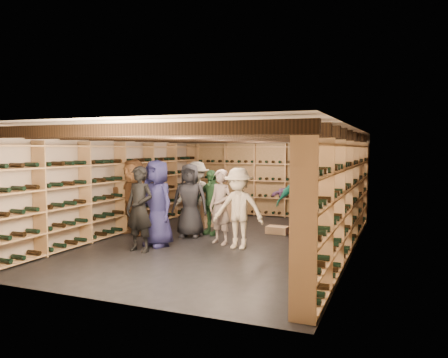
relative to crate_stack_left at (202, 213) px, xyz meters
name	(u,v)px	position (x,y,z in m)	size (l,w,h in m)	color
ground	(221,241)	(1.14, -1.46, -0.34)	(8.00, 8.00, 0.00)	black
walls	(221,186)	(1.14, -1.46, 0.86)	(5.52, 8.02, 2.40)	tan
ceiling	(221,130)	(1.14, -1.46, 2.06)	(5.50, 8.00, 0.01)	beige
ceiling_joists	(221,136)	(1.14, -1.46, 1.92)	(5.40, 7.12, 0.18)	black
wine_rack_left	(121,188)	(-1.43, -1.46, 0.74)	(0.32, 7.50, 2.15)	tan
wine_rack_right	(344,197)	(3.71, -1.46, 0.74)	(0.32, 7.50, 2.15)	tan
wine_rack_back	(271,180)	(1.14, 2.37, 0.73)	(4.70, 0.30, 2.15)	tan
crate_stack_left	(202,213)	(0.00, 0.00, 0.00)	(0.58, 0.49, 0.68)	tan
crate_stack_right	(236,212)	(0.49, 1.19, -0.08)	(0.58, 0.46, 0.51)	tan
crate_loose	(277,230)	(2.04, -0.16, -0.25)	(0.50, 0.33, 0.17)	tan
person_0	(190,200)	(0.30, -1.28, 0.49)	(0.82, 0.53, 1.67)	black
person_1	(140,209)	(0.04, -2.91, 0.49)	(0.61, 0.40, 1.67)	black
person_3	(239,208)	(1.72, -1.93, 0.47)	(1.04, 0.60, 1.62)	beige
person_4	(300,206)	(2.83, -1.32, 0.50)	(0.99, 0.41, 1.68)	#177260
person_5	(134,197)	(-1.04, -1.51, 0.55)	(1.64, 0.52, 1.77)	brown
person_6	(157,203)	(0.10, -2.37, 0.54)	(0.86, 0.56, 1.77)	#1D1D49
person_7	(221,207)	(1.22, -1.68, 0.44)	(0.57, 0.38, 1.57)	gray
person_8	(329,206)	(3.32, -0.71, 0.44)	(0.76, 0.59, 1.56)	#452719
person_9	(197,195)	(-0.04, -0.21, 0.50)	(1.08, 0.62, 1.68)	#A3A395
person_10	(211,202)	(0.64, -0.85, 0.42)	(0.89, 0.37, 1.51)	#214625
person_11	(308,197)	(2.75, -0.16, 0.55)	(1.65, 0.53, 1.78)	#82558E
person_12	(332,198)	(3.30, -0.16, 0.56)	(0.88, 0.57, 1.80)	#38393E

